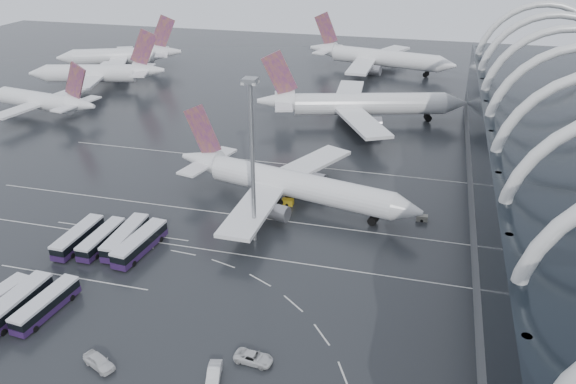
% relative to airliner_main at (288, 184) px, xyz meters
% --- Properties ---
extents(ground, '(420.00, 420.00, 0.00)m').
position_rel_airliner_main_xyz_m(ground, '(-4.07, -19.45, -4.71)').
color(ground, black).
rests_on(ground, ground).
extents(lane_marking_near, '(120.00, 0.25, 0.01)m').
position_rel_airliner_main_xyz_m(lane_marking_near, '(-4.07, -21.45, -4.71)').
color(lane_marking_near, beige).
rests_on(lane_marking_near, ground).
extents(lane_marking_mid, '(120.00, 0.25, 0.01)m').
position_rel_airliner_main_xyz_m(lane_marking_mid, '(-4.07, -7.45, -4.71)').
color(lane_marking_mid, beige).
rests_on(lane_marking_mid, ground).
extents(lane_marking_far, '(120.00, 0.25, 0.01)m').
position_rel_airliner_main_xyz_m(lane_marking_far, '(-4.07, 20.55, -4.71)').
color(lane_marking_far, beige).
rests_on(lane_marking_far, ground).
extents(bus_bay_line_south, '(28.00, 0.25, 0.01)m').
position_rel_airliner_main_xyz_m(bus_bay_line_south, '(-28.07, -35.45, -4.71)').
color(bus_bay_line_south, beige).
rests_on(bus_bay_line_south, ground).
extents(bus_bay_line_north, '(28.00, 0.25, 0.01)m').
position_rel_airliner_main_xyz_m(bus_bay_line_north, '(-28.07, -19.45, -4.71)').
color(bus_bay_line_north, beige).
rests_on(bus_bay_line_north, ground).
extents(airliner_main, '(55.14, 47.61, 18.81)m').
position_rel_airliner_main_xyz_m(airliner_main, '(0.00, 0.00, 0.00)').
color(airliner_main, white).
rests_on(airliner_main, ground).
extents(airliner_gate_b, '(60.63, 53.77, 21.40)m').
position_rel_airliner_main_xyz_m(airliner_gate_b, '(6.27, 56.70, 0.64)').
color(airliner_gate_b, white).
rests_on(airliner_gate_b, ground).
extents(airliner_gate_c, '(59.30, 53.84, 21.28)m').
position_rel_airliner_main_xyz_m(airliner_gate_c, '(4.11, 119.83, 0.61)').
color(airliner_gate_c, white).
rests_on(airliner_gate_c, ground).
extents(jet_remote_west, '(41.68, 33.70, 18.14)m').
position_rel_airliner_main_xyz_m(jet_remote_west, '(-86.58, 37.55, -0.03)').
color(jet_remote_west, white).
rests_on(jet_remote_west, ground).
extents(jet_remote_mid, '(47.42, 38.48, 20.83)m').
position_rel_airliner_main_xyz_m(jet_remote_mid, '(-87.22, 69.76, 0.67)').
color(jet_remote_mid, white).
rests_on(jet_remote_mid, ground).
extents(jet_remote_far, '(46.40, 37.86, 21.02)m').
position_rel_airliner_main_xyz_m(jet_remote_far, '(-93.63, 96.40, 0.72)').
color(jet_remote_far, white).
rests_on(jet_remote_far, ground).
extents(bus_row_near_a, '(3.19, 12.92, 3.17)m').
position_rel_airliner_main_xyz_m(bus_row_near_a, '(-32.83, -26.11, -2.97)').
color(bus_row_near_a, '#1F133D').
rests_on(bus_row_near_a, ground).
extents(bus_row_near_b, '(3.10, 12.39, 3.04)m').
position_rel_airliner_main_xyz_m(bus_row_near_b, '(-28.40, -25.46, -3.04)').
color(bus_row_near_b, '#1F133D').
rests_on(bus_row_near_b, ground).
extents(bus_row_near_c, '(3.56, 13.58, 3.32)m').
position_rel_airliner_main_xyz_m(bus_row_near_c, '(-24.31, -24.06, -2.88)').
color(bus_row_near_c, '#1F133D').
rests_on(bus_row_near_c, ground).
extents(bus_row_near_d, '(4.31, 13.94, 3.38)m').
position_rel_airliner_main_xyz_m(bus_row_near_d, '(-20.72, -25.29, -2.85)').
color(bus_row_near_d, '#1F133D').
rests_on(bus_row_near_d, ground).
extents(bus_row_far_b, '(3.80, 14.00, 3.41)m').
position_rel_airliner_main_xyz_m(bus_row_far_b, '(-30.24, -46.35, -2.83)').
color(bus_row_far_b, '#1F133D').
rests_on(bus_row_far_b, ground).
extents(bus_row_far_c, '(3.95, 12.60, 3.05)m').
position_rel_airliner_main_xyz_m(bus_row_far_c, '(-25.96, -44.85, -3.03)').
color(bus_row_far_c, '#1F133D').
rests_on(bus_row_far_c, ground).
extents(van_curve_a, '(5.52, 2.89, 1.48)m').
position_rel_airliner_main_xyz_m(van_curve_a, '(7.67, -46.66, -3.97)').
color(van_curve_a, silver).
rests_on(van_curve_a, ground).
extents(van_curve_b, '(5.51, 3.92, 1.74)m').
position_rel_airliner_main_xyz_m(van_curve_b, '(-12.09, -52.82, -3.84)').
color(van_curve_b, silver).
rests_on(van_curve_b, ground).
extents(van_curve_c, '(2.77, 5.08, 1.59)m').
position_rel_airliner_main_xyz_m(van_curve_c, '(3.62, -50.91, -3.92)').
color(van_curve_c, silver).
rests_on(van_curve_c, ground).
extents(floodlight_mast, '(2.36, 2.36, 30.76)m').
position_rel_airliner_main_xyz_m(floodlight_mast, '(-2.17, -15.87, 14.64)').
color(floodlight_mast, gray).
rests_on(floodlight_mast, ground).
extents(gse_cart_belly_a, '(2.31, 1.37, 1.26)m').
position_rel_airliner_main_xyz_m(gse_cart_belly_a, '(13.33, 3.73, -4.08)').
color(gse_cart_belly_a, '#B29117').
rests_on(gse_cart_belly_a, ground).
extents(gse_cart_belly_b, '(2.22, 1.31, 1.21)m').
position_rel_airliner_main_xyz_m(gse_cart_belly_b, '(16.88, 9.00, -4.10)').
color(gse_cart_belly_b, slate).
rests_on(gse_cart_belly_b, ground).
extents(gse_cart_belly_c, '(2.40, 1.42, 1.31)m').
position_rel_airliner_main_xyz_m(gse_cart_belly_c, '(0.08, -0.41, -4.06)').
color(gse_cart_belly_c, '#B29117').
rests_on(gse_cart_belly_c, ground).
extents(gse_cart_belly_d, '(2.22, 1.31, 1.21)m').
position_rel_airliner_main_xyz_m(gse_cart_belly_d, '(27.74, -0.15, -4.11)').
color(gse_cart_belly_d, slate).
rests_on(gse_cart_belly_d, ground).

